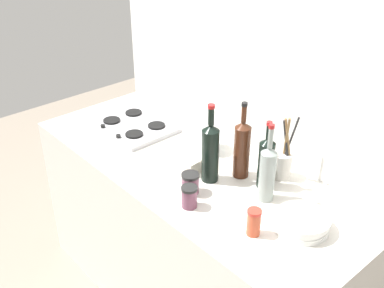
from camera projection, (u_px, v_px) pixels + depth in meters
The scene contains 14 objects.
counter_block at pixel (192, 239), 2.46m from camera, with size 1.80×0.70×0.90m, color silver.
backsplash_panel at pixel (248, 112), 2.37m from camera, with size 1.90×0.06×2.12m, color white.
stovetop_hob at pixel (134, 125), 2.57m from camera, with size 0.42×0.33×0.04m.
plate_stack at pixel (302, 222), 1.82m from camera, with size 0.22×0.21×0.06m.
wine_bottle_leftmost at pixel (267, 172), 1.95m from camera, with size 0.07×0.07×0.35m.
wine_bottle_mid_left at pixel (266, 162), 2.03m from camera, with size 0.07×0.07×0.32m.
wine_bottle_mid_right at pixel (242, 148), 2.10m from camera, with size 0.07×0.07×0.37m.
wine_bottle_rightmost at pixel (210, 151), 2.07m from camera, with size 0.08×0.08×0.37m.
mixing_bowl at pixel (212, 143), 2.35m from camera, with size 0.15×0.15×0.07m.
butter_dish at pixel (186, 161), 2.21m from camera, with size 0.16×0.10×0.06m, color silver.
utensil_crock at pixel (282, 163), 2.12m from camera, with size 0.09×0.09×0.32m.
condiment_jar_front at pixel (254, 222), 1.78m from camera, with size 0.06×0.06×0.11m.
condiment_jar_rear at pixel (190, 183), 2.03m from camera, with size 0.08×0.08×0.09m.
condiment_jar_spare at pixel (189, 197), 1.94m from camera, with size 0.07×0.07×0.10m.
Camera 1 is at (1.42, -1.25, 2.10)m, focal length 44.11 mm.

